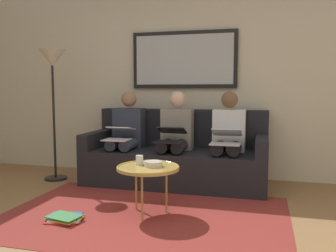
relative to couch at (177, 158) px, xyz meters
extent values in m
cube|color=beige|center=(0.00, -0.48, 0.99)|extent=(6.00, 0.12, 2.60)
cube|color=maroon|center=(0.00, 1.27, -0.31)|extent=(2.60, 1.80, 0.01)
cube|color=black|center=(0.00, 0.07, -0.10)|extent=(2.20, 0.90, 0.42)
cube|color=black|center=(0.00, -0.28, 0.35)|extent=(2.20, 0.20, 0.48)
cube|color=black|center=(-1.03, 0.07, 0.21)|extent=(0.14, 0.90, 0.20)
cube|color=black|center=(1.03, 0.07, 0.21)|extent=(0.14, 0.90, 0.20)
cube|color=black|center=(0.00, -0.39, 1.24)|extent=(1.40, 0.04, 0.75)
cube|color=#B2B7BC|center=(0.00, -0.37, 1.24)|extent=(1.30, 0.01, 0.65)
cylinder|color=tan|center=(-0.03, 1.22, 0.13)|extent=(0.58, 0.58, 0.03)
torus|color=tan|center=(-0.03, 1.22, 0.14)|extent=(0.58, 0.58, 0.02)
cylinder|color=#B28E42|center=(-0.03, 1.39, -0.10)|extent=(0.02, 0.02, 0.43)
cylinder|color=#B28E42|center=(-0.18, 1.13, -0.10)|extent=(0.02, 0.02, 0.43)
cylinder|color=#B28E42|center=(0.12, 1.13, -0.10)|extent=(0.02, 0.02, 0.43)
cylinder|color=silver|center=(0.08, 1.15, 0.18)|extent=(0.07, 0.07, 0.09)
cylinder|color=beige|center=(-0.07, 1.19, 0.16)|extent=(0.16, 0.16, 0.05)
cube|color=silver|center=(-0.64, -0.03, 0.36)|extent=(0.38, 0.22, 0.50)
sphere|color=brown|center=(-0.64, -0.03, 0.73)|extent=(0.20, 0.20, 0.20)
cylinder|color=#232328|center=(-0.73, 0.18, 0.18)|extent=(0.14, 0.42, 0.14)
cylinder|color=#232328|center=(-0.55, 0.18, 0.18)|extent=(0.14, 0.42, 0.14)
cylinder|color=#232328|center=(-0.73, 0.39, -0.10)|extent=(0.11, 0.11, 0.42)
cylinder|color=#232328|center=(-0.55, 0.39, -0.10)|extent=(0.11, 0.11, 0.42)
cube|color=silver|center=(-0.64, 0.39, 0.25)|extent=(0.33, 0.23, 0.01)
cube|color=silver|center=(-0.64, 0.23, 0.36)|extent=(0.33, 0.21, 0.10)
cube|color=#A5C6EA|center=(-0.64, 0.23, 0.37)|extent=(0.30, 0.18, 0.09)
cube|color=gray|center=(0.00, -0.03, 0.36)|extent=(0.38, 0.22, 0.50)
sphere|color=beige|center=(0.00, -0.03, 0.73)|extent=(0.20, 0.20, 0.20)
cylinder|color=#232328|center=(-0.09, 0.18, 0.18)|extent=(0.14, 0.42, 0.14)
cylinder|color=#232328|center=(0.09, 0.18, 0.18)|extent=(0.14, 0.42, 0.14)
cylinder|color=#232328|center=(-0.09, 0.39, -0.10)|extent=(0.11, 0.11, 0.42)
cylinder|color=#232328|center=(0.09, 0.39, -0.10)|extent=(0.11, 0.11, 0.42)
cube|color=black|center=(0.00, 0.39, 0.25)|extent=(0.32, 0.23, 0.01)
cube|color=black|center=(0.00, 0.23, 0.37)|extent=(0.32, 0.22, 0.10)
cube|color=#A5C6EA|center=(0.00, 0.23, 0.37)|extent=(0.29, 0.19, 0.08)
cube|color=#2D3342|center=(0.64, -0.03, 0.36)|extent=(0.38, 0.22, 0.50)
sphere|color=#997051|center=(0.64, -0.03, 0.73)|extent=(0.20, 0.20, 0.20)
cylinder|color=#384256|center=(0.55, 0.18, 0.18)|extent=(0.14, 0.42, 0.14)
cylinder|color=#384256|center=(0.73, 0.18, 0.18)|extent=(0.14, 0.42, 0.14)
cylinder|color=#384256|center=(0.55, 0.39, -0.10)|extent=(0.11, 0.11, 0.42)
cylinder|color=#384256|center=(0.73, 0.39, -0.10)|extent=(0.11, 0.11, 0.42)
cube|color=white|center=(0.64, 0.39, 0.25)|extent=(0.30, 0.24, 0.01)
cube|color=white|center=(0.64, 0.25, 0.38)|extent=(0.30, 0.24, 0.06)
cube|color=#A5C6EA|center=(0.64, 0.25, 0.38)|extent=(0.27, 0.21, 0.04)
cube|color=red|center=(0.64, 1.60, -0.30)|extent=(0.30, 0.23, 0.01)
cube|color=white|center=(0.63, 1.57, -0.29)|extent=(0.32, 0.26, 0.01)
cube|color=yellow|center=(0.63, 1.59, -0.28)|extent=(0.31, 0.24, 0.01)
cube|color=#33569E|center=(0.64, 1.56, -0.27)|extent=(0.32, 0.25, 0.01)
cube|color=#3D8C4C|center=(0.63, 1.59, -0.26)|extent=(0.31, 0.25, 0.01)
cylinder|color=black|center=(1.55, 0.27, -0.30)|extent=(0.28, 0.28, 0.03)
cylinder|color=black|center=(1.55, 0.27, 0.44)|extent=(0.03, 0.03, 1.50)
cone|color=beige|center=(1.55, 0.27, 1.24)|extent=(0.32, 0.32, 0.22)
camera|label=1|loc=(-1.06, 4.34, 0.85)|focal=38.75mm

